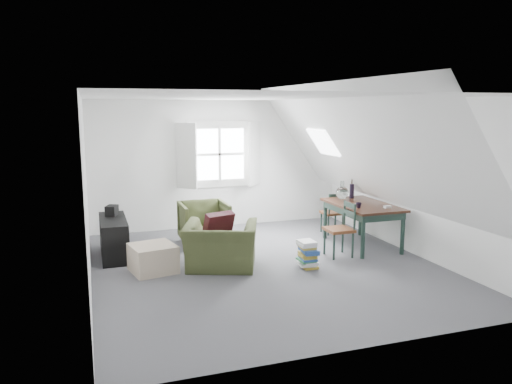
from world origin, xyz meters
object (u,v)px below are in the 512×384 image
object	(u,v)px
dining_chair_near	(341,228)
armchair_far	(204,244)
ottoman	(153,258)
magazine_stack	(308,254)
dining_table	(362,209)
dining_chair_far	(333,212)
media_shelf	(114,240)
armchair_near	(221,268)

from	to	relation	value
dining_chair_near	armchair_far	bearing A→B (deg)	-114.57
armchair_far	ottoman	bearing A→B (deg)	-130.22
magazine_stack	armchair_far	bearing A→B (deg)	123.40
dining_table	dining_chair_far	world-z (taller)	dining_chair_far
magazine_stack	ottoman	bearing A→B (deg)	166.18
media_shelf	magazine_stack	distance (m)	3.07
dining_chair_far	armchair_near	bearing A→B (deg)	39.60
magazine_stack	dining_chair_far	bearing A→B (deg)	52.81
armchair_near	armchair_far	size ratio (longest dim) A/B	1.27
ottoman	dining_chair_far	distance (m)	3.70
dining_table	media_shelf	size ratio (longest dim) A/B	1.22
ottoman	magazine_stack	world-z (taller)	magazine_stack
dining_chair_far	dining_table	bearing A→B (deg)	106.69
dining_chair_far	dining_chair_near	size ratio (longest dim) A/B	0.91
armchair_near	media_shelf	world-z (taller)	media_shelf
armchair_far	dining_chair_far	world-z (taller)	dining_chair_far
armchair_near	media_shelf	distance (m)	1.84
armchair_far	dining_table	xyz separation A→B (m)	(2.54, -0.99, 0.64)
magazine_stack	armchair_near	bearing A→B (deg)	162.42
magazine_stack	dining_chair_near	bearing A→B (deg)	26.43
armchair_far	dining_table	bearing A→B (deg)	-21.39
ottoman	dining_table	bearing A→B (deg)	3.86
armchair_near	media_shelf	size ratio (longest dim) A/B	0.86
dining_chair_far	media_shelf	bearing A→B (deg)	15.54
armchair_near	media_shelf	xyz separation A→B (m)	(-1.47, 1.07, 0.28)
magazine_stack	media_shelf	bearing A→B (deg)	151.57
dining_chair_near	media_shelf	bearing A→B (deg)	-95.85
armchair_near	dining_chair_far	bearing A→B (deg)	-131.84
armchair_far	dining_chair_near	world-z (taller)	dining_chair_near
armchair_far	magazine_stack	world-z (taller)	magazine_stack
armchair_far	ottoman	distance (m)	1.62
armchair_far	dining_chair_near	bearing A→B (deg)	-36.44
ottoman	armchair_far	bearing A→B (deg)	49.86
dining_chair_near	magazine_stack	size ratio (longest dim) A/B	2.15
armchair_far	magazine_stack	size ratio (longest dim) A/B	2.04
ottoman	dining_chair_near	distance (m)	2.96
ottoman	magazine_stack	size ratio (longest dim) A/B	1.49
media_shelf	magazine_stack	bearing A→B (deg)	-24.34
dining_table	dining_chair_far	bearing A→B (deg)	93.11
armchair_near	dining_table	distance (m)	2.70
dining_chair_far	ottoman	bearing A→B (deg)	30.42
dining_chair_near	media_shelf	size ratio (longest dim) A/B	0.72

